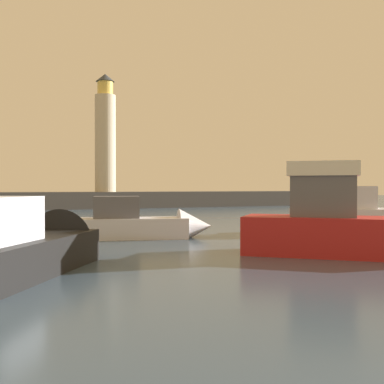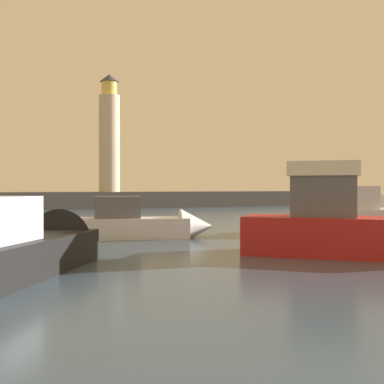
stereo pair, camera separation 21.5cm
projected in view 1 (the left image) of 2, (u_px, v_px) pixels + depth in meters
ground_plane at (83, 229)px, 28.36m from camera, size 220.00×220.00×0.00m
breakwater at (36, 201)px, 53.11m from camera, size 82.19×4.01×1.95m
lighthouse at (105, 136)px, 56.21m from camera, size 2.44×2.44×13.95m
motorboat_0 at (376, 217)px, 26.21m from camera, size 8.81×5.49×3.03m
motorboat_2 at (38, 246)px, 14.77m from camera, size 6.62×8.28×2.87m
motorboat_3 at (369, 228)px, 17.10m from camera, size 8.06×7.45×3.76m
motorboat_4 at (147, 224)px, 23.39m from camera, size 7.06×3.46×2.41m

